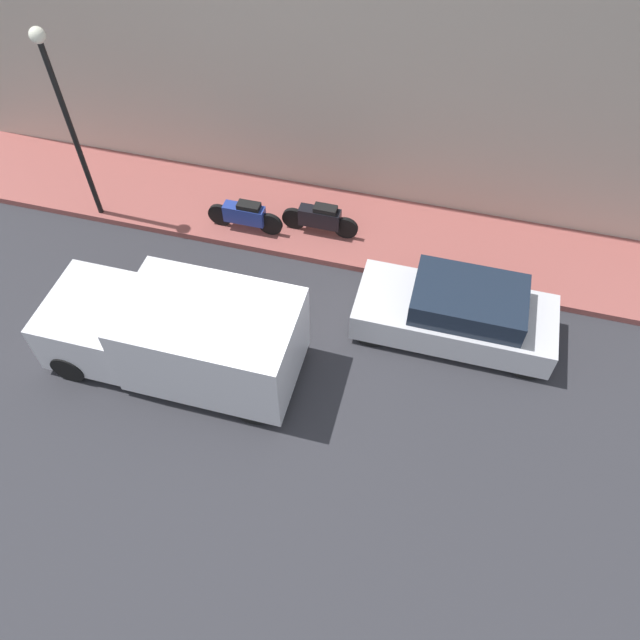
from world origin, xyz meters
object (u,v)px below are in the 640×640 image
object	(u,v)px
delivery_van	(176,334)
motorcycle_black	(320,218)
motorcycle_blue	(245,215)
streetlamp	(63,105)
parked_car	(458,313)

from	to	relation	value
delivery_van	motorcycle_black	distance (m)	4.58
motorcycle_blue	streetlamp	distance (m)	4.42
delivery_van	motorcycle_black	size ratio (longest dim) A/B	2.71
motorcycle_black	streetlamp	bearing A→B (deg)	97.16
parked_car	motorcycle_black	xyz separation A→B (m)	(2.06, 3.43, -0.05)
motorcycle_black	streetlamp	size ratio (longest dim) A/B	0.40
parked_car	streetlamp	distance (m)	9.23
streetlamp	motorcycle_blue	bearing A→B (deg)	-84.69
delivery_van	motorcycle_blue	size ratio (longest dim) A/B	2.71
parked_car	streetlamp	xyz separation A→B (m)	(1.39, 8.79, 2.44)
motorcycle_blue	motorcycle_black	world-z (taller)	motorcycle_black
delivery_van	streetlamp	xyz separation A→B (m)	(3.55, 3.64, 2.13)
streetlamp	parked_car	bearing A→B (deg)	-98.96
parked_car	motorcycle_black	world-z (taller)	parked_car
motorcycle_black	streetlamp	world-z (taller)	streetlamp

